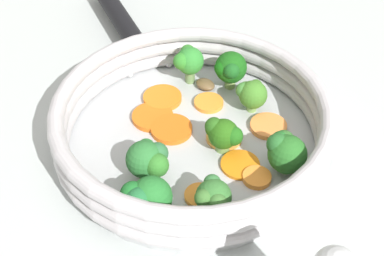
{
  "coord_description": "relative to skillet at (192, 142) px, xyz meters",
  "views": [
    {
      "loc": [
        -0.19,
        0.37,
        0.41
      ],
      "look_at": [
        0.0,
        0.0,
        0.03
      ],
      "focal_mm": 50.0,
      "sensor_mm": 36.0,
      "label": 1
    }
  ],
  "objects": [
    {
      "name": "carrot_slice_1",
      "position": [
        0.06,
        -0.04,
        0.01
      ],
      "size": [
        0.06,
        0.06,
        0.01
      ],
      "primitive_type": "cylinder",
      "rotation": [
        0.0,
        0.0,
        2.12
      ],
      "color": "orange",
      "rests_on": "skillet"
    },
    {
      "name": "broccoli_floret_4",
      "position": [
        -0.03,
        -0.0,
        0.03
      ],
      "size": [
        0.04,
        0.03,
        0.04
      ],
      "color": "#789E50",
      "rests_on": "skillet"
    },
    {
      "name": "carrot_slice_7",
      "position": [
        -0.03,
        -0.01,
        0.01
      ],
      "size": [
        0.05,
        0.05,
        0.0
      ],
      "primitive_type": "cylinder",
      "rotation": [
        0.0,
        0.0,
        4.51
      ],
      "color": "gold",
      "rests_on": "skillet"
    },
    {
      "name": "carrot_slice_4",
      "position": [
        -0.07,
        -0.05,
        0.01
      ],
      "size": [
        0.06,
        0.06,
        0.01
      ],
      "primitive_type": "cylinder",
      "rotation": [
        0.0,
        0.0,
        0.95
      ],
      "color": "#F18940",
      "rests_on": "skillet"
    },
    {
      "name": "skillet_rivet_right",
      "position": [
        0.12,
        -0.06,
        0.01
      ],
      "size": [
        0.01,
        0.01,
        0.01
      ],
      "primitive_type": "sphere",
      "color": "#B6B6B6",
      "rests_on": "skillet"
    },
    {
      "name": "mushroom_piece_0",
      "position": [
        0.03,
        -0.08,
        0.01
      ],
      "size": [
        0.03,
        0.03,
        0.01
      ],
      "primitive_type": "ellipsoid",
      "rotation": [
        0.0,
        0.0,
        5.99
      ],
      "color": "brown",
      "rests_on": "skillet"
    },
    {
      "name": "skillet_handle",
      "position": [
        0.19,
        -0.15,
        0.02
      ],
      "size": [
        0.18,
        0.15,
        0.03
      ],
      "primitive_type": "cylinder",
      "rotation": [
        1.57,
        0.0,
        0.89
      ],
      "color": "black",
      "rests_on": "skillet"
    },
    {
      "name": "carrot_slice_0",
      "position": [
        0.05,
        -0.01,
        0.01
      ],
      "size": [
        0.07,
        0.07,
        0.01
      ],
      "primitive_type": "cylinder",
      "rotation": [
        0.0,
        0.0,
        0.84
      ],
      "color": "orange",
      "rests_on": "skillet"
    },
    {
      "name": "skillet_rim_wall",
      "position": [
        0.0,
        0.0,
        0.03
      ],
      "size": [
        0.29,
        0.29,
        0.05
      ],
      "color": "#B9B5B8",
      "rests_on": "skillet"
    },
    {
      "name": "broccoli_floret_2",
      "position": [
        0.05,
        -0.09,
        0.04
      ],
      "size": [
        0.03,
        0.04,
        0.05
      ],
      "color": "#6B8D51",
      "rests_on": "skillet"
    },
    {
      "name": "carrot_slice_8",
      "position": [
        0.03,
        -0.0,
        0.01
      ],
      "size": [
        0.05,
        0.05,
        0.01
      ],
      "primitive_type": "cylinder",
      "rotation": [
        0.0,
        0.0,
        1.7
      ],
      "color": "orange",
      "rests_on": "skillet"
    },
    {
      "name": "broccoli_floret_5",
      "position": [
        -0.0,
        -0.1,
        0.03
      ],
      "size": [
        0.04,
        0.04,
        0.05
      ],
      "color": "#7C9F52",
      "rests_on": "skillet"
    },
    {
      "name": "skillet",
      "position": [
        0.0,
        0.0,
        0.0
      ],
      "size": [
        0.28,
        0.28,
        0.01
      ],
      "primitive_type": "cylinder",
      "color": "#B2B5B7",
      "rests_on": "ground_plane"
    },
    {
      "name": "broccoli_floret_7",
      "position": [
        -0.01,
        0.11,
        0.03
      ],
      "size": [
        0.04,
        0.04,
        0.05
      ],
      "color": "#719856",
      "rests_on": "skillet"
    },
    {
      "name": "skillet_rivet_left",
      "position": [
        0.08,
        -0.1,
        0.01
      ],
      "size": [
        0.01,
        0.01,
        0.01
      ],
      "primitive_type": "sphere",
      "color": "#B4B2BC",
      "rests_on": "skillet"
    },
    {
      "name": "ground_plane",
      "position": [
        0.0,
        0.0,
        -0.01
      ],
      "size": [
        4.0,
        4.0,
        0.0
      ],
      "primitive_type": "plane",
      "color": "#B4BCBA"
    },
    {
      "name": "carrot_slice_3",
      "position": [
        -0.06,
        0.01,
        0.01
      ],
      "size": [
        0.05,
        0.05,
        0.0
      ],
      "primitive_type": "cylinder",
      "rotation": [
        0.0,
        0.0,
        2.81
      ],
      "color": "orange",
      "rests_on": "skillet"
    },
    {
      "name": "broccoli_floret_0",
      "position": [
        -0.06,
        0.08,
        0.03
      ],
      "size": [
        0.03,
        0.04,
        0.04
      ],
      "color": "#6F8C54",
      "rests_on": "skillet"
    },
    {
      "name": "carrot_slice_2",
      "position": [
        -0.04,
        0.07,
        0.01
      ],
      "size": [
        0.04,
        0.04,
        0.0
      ],
      "primitive_type": "cylinder",
      "rotation": [
        0.0,
        0.0,
        5.68
      ],
      "color": "orange",
      "rests_on": "skillet"
    },
    {
      "name": "broccoli_floret_6",
      "position": [
        -0.1,
        -0.01,
        0.03
      ],
      "size": [
        0.04,
        0.04,
        0.04
      ],
      "color": "#7EB263",
      "rests_on": "skillet"
    },
    {
      "name": "broccoli_floret_1",
      "position": [
        -0.04,
        -0.07,
        0.03
      ],
      "size": [
        0.04,
        0.03,
        0.04
      ],
      "color": "#88B35C",
      "rests_on": "skillet"
    },
    {
      "name": "carrot_slice_5",
      "position": [
        0.01,
        -0.06,
        0.01
      ],
      "size": [
        0.04,
        0.04,
        0.0
      ],
      "primitive_type": "cylinder",
      "rotation": [
        0.0,
        0.0,
        1.18
      ],
      "color": "orange",
      "rests_on": "skillet"
    },
    {
      "name": "carrot_slice_6",
      "position": [
        -0.08,
        0.02,
        0.01
      ],
      "size": [
        0.03,
        0.03,
        0.01
      ],
      "primitive_type": "cylinder",
      "rotation": [
        0.0,
        0.0,
        1.39
      ],
      "color": "orange",
      "rests_on": "skillet"
    },
    {
      "name": "broccoli_floret_3",
      "position": [
        0.01,
        0.07,
        0.03
      ],
      "size": [
        0.04,
        0.04,
        0.04
      ],
      "color": "#7F994C",
      "rests_on": "skillet"
    }
  ]
}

